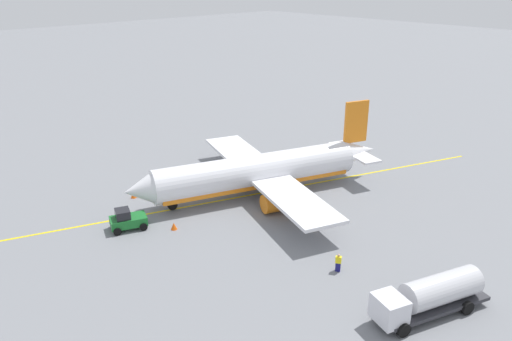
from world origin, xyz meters
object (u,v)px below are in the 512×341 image
at_px(fuel_tanker, 430,295).
at_px(safety_cone_nose, 174,226).
at_px(airplane, 260,172).
at_px(refueling_worker, 338,263).
at_px(safety_cone_wingtip, 134,195).
at_px(pushback_tug, 127,220).

height_order(fuel_tanker, safety_cone_nose, fuel_tanker).
relative_size(airplane, refueling_worker, 18.11).
distance_m(refueling_worker, safety_cone_wingtip, 26.28).
bearing_deg(refueling_worker, airplane, -110.81).
bearing_deg(refueling_worker, pushback_tug, -64.13).
relative_size(fuel_tanker, refueling_worker, 5.96).
relative_size(pushback_tug, safety_cone_nose, 5.58).
distance_m(safety_cone_nose, safety_cone_wingtip, 9.62).
bearing_deg(pushback_tug, airplane, 169.32).
bearing_deg(airplane, safety_cone_wingtip, -38.63).
bearing_deg(fuel_tanker, pushback_tug, -70.64).
distance_m(pushback_tug, safety_cone_wingtip, 7.57).
xyz_separation_m(fuel_tanker, safety_cone_nose, (6.50, -24.62, -1.35)).
bearing_deg(safety_cone_wingtip, fuel_tanker, 99.19).
relative_size(fuel_tanker, pushback_tug, 2.50).
height_order(pushback_tug, safety_cone_wingtip, pushback_tug).
bearing_deg(fuel_tanker, safety_cone_wingtip, -80.81).
height_order(fuel_tanker, refueling_worker, fuel_tanker).
bearing_deg(safety_cone_nose, airplane, -178.21).
bearing_deg(refueling_worker, safety_cone_wingtip, -78.63).
height_order(pushback_tug, refueling_worker, pushback_tug).
distance_m(airplane, fuel_tanker, 25.73).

